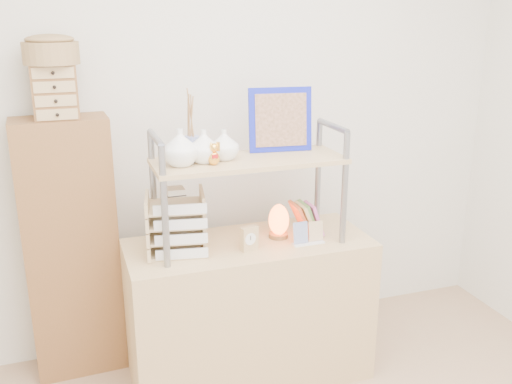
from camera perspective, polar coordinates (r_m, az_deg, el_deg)
room_shell at (r=1.84m, az=7.23°, el=13.30°), size 3.42×3.41×2.61m
desk at (r=2.97m, az=-0.67°, el=-11.73°), size 1.20×0.50×0.75m
cabinet at (r=3.06m, az=-17.94°, el=-5.49°), size 0.46×0.26×1.35m
hutch at (r=2.65m, az=-2.27°, el=3.60°), size 0.90×0.34×0.73m
letter_tray at (r=2.68m, az=-7.94°, el=-3.44°), size 0.29×0.28×0.31m
salt_lamp at (r=2.83m, az=2.27°, el=-2.88°), size 0.11×0.11×0.17m
desk_clock at (r=2.69m, az=-0.68°, el=-4.68°), size 0.09×0.06×0.12m
postcard_stand at (r=2.79m, az=5.23°, el=-4.53°), size 0.16×0.05×0.11m
drawer_chest at (r=2.83m, az=-19.45°, el=9.43°), size 0.20×0.16×0.25m
woven_basket at (r=2.82m, az=-19.82°, el=12.95°), size 0.25×0.25×0.10m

